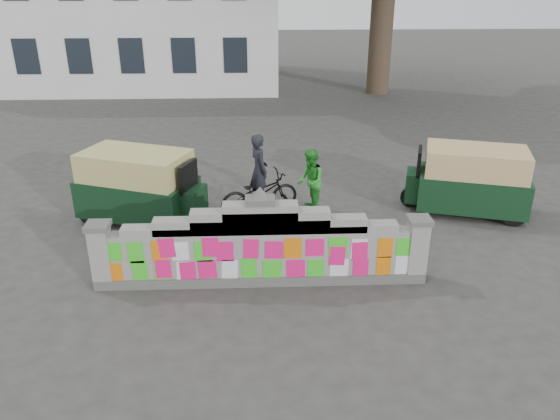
{
  "coord_description": "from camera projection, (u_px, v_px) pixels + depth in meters",
  "views": [
    {
      "loc": [
        -0.02,
        -9.26,
        5.61
      ],
      "look_at": [
        0.41,
        1.0,
        1.1
      ],
      "focal_mm": 35.0,
      "sensor_mm": 36.0,
      "label": 1
    }
  ],
  "objects": [
    {
      "name": "cyclist_rider",
      "position": [
        259.0,
        179.0,
        13.43
      ],
      "size": [
        0.64,
        0.77,
        1.8
      ],
      "primitive_type": "imported",
      "rotation": [
        0.0,
        0.0,
        1.94
      ],
      "color": "black",
      "rests_on": "ground"
    },
    {
      "name": "rickshaw_left",
      "position": [
        140.0,
        186.0,
        13.03
      ],
      "size": [
        3.21,
        2.3,
        1.73
      ],
      "rotation": [
        0.0,
        0.0,
        -0.36
      ],
      "color": "black",
      "rests_on": "ground"
    },
    {
      "name": "rickshaw_right",
      "position": [
        470.0,
        180.0,
        13.5
      ],
      "size": [
        3.11,
        2.09,
        1.67
      ],
      "rotation": [
        0.0,
        0.0,
        2.85
      ],
      "color": "#10321A",
      "rests_on": "ground"
    },
    {
      "name": "ground",
      "position": [
        261.0,
        282.0,
        10.72
      ],
      "size": [
        100.0,
        100.0,
        0.0
      ],
      "primitive_type": "plane",
      "color": "#383533",
      "rests_on": "ground"
    },
    {
      "name": "pedestrian",
      "position": [
        310.0,
        181.0,
        13.59
      ],
      "size": [
        0.66,
        0.82,
        1.61
      ],
      "primitive_type": "imported",
      "rotation": [
        0.0,
        0.0,
        -1.51
      ],
      "color": "green",
      "rests_on": "ground"
    },
    {
      "name": "building",
      "position": [
        124.0,
        4.0,
        28.95
      ],
      "size": [
        16.0,
        10.0,
        8.9
      ],
      "color": "silver",
      "rests_on": "ground"
    },
    {
      "name": "cyclist_bike",
      "position": [
        259.0,
        193.0,
        13.57
      ],
      "size": [
        2.14,
        1.38,
        1.06
      ],
      "primitive_type": "imported",
      "rotation": [
        0.0,
        0.0,
        1.94
      ],
      "color": "black",
      "rests_on": "ground"
    },
    {
      "name": "parapet_wall",
      "position": [
        261.0,
        248.0,
        10.42
      ],
      "size": [
        6.48,
        0.44,
        2.01
      ],
      "color": "#4C4C49",
      "rests_on": "ground"
    }
  ]
}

